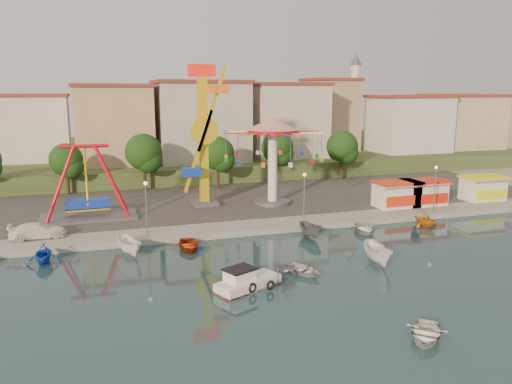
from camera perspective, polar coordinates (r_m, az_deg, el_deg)
name	(u,v)px	position (r m, az deg, el deg)	size (l,w,h in m)	color
ground	(274,282)	(38.19, 2.06, -10.19)	(200.00, 200.00, 0.00)	#132E36
quay_deck	(164,165)	(97.10, -10.50, 3.11)	(200.00, 100.00, 0.60)	#9E998E
asphalt_pad	(196,196)	(65.89, -6.85, -0.43)	(90.00, 28.00, 0.01)	#4C4944
hill_terrace	(160,155)	(101.86, -10.90, 4.16)	(200.00, 60.00, 3.00)	#384C26
pirate_ship_ride	(87,184)	(56.21, -18.79, 0.92)	(10.00, 5.00, 8.00)	#59595E
kamikaze_tower	(205,139)	(59.02, -5.83, 6.05)	(4.34, 3.10, 16.50)	#59595E
wave_swinger	(273,142)	(59.64, 1.92, 5.79)	(11.60, 11.60, 10.40)	#59595E
booth_left	(397,194)	(61.24, 15.76, -0.20)	(5.40, 3.78, 3.08)	white
booth_mid	(424,192)	(63.39, 18.61, 0.01)	(5.40, 3.78, 3.08)	white
booth_right	(483,188)	(68.92, 24.51, 0.46)	(5.40, 3.78, 3.08)	white
lamp_post_1	(147,211)	(47.81, -12.39, -2.10)	(0.14, 0.14, 5.00)	#59595E
lamp_post_2	(304,199)	(51.72, 5.52, -0.86)	(0.14, 0.14, 5.00)	#59595E
lamp_post_3	(435,190)	(59.80, 19.75, 0.20)	(0.14, 0.14, 5.00)	#59595E
tree_1	(66,160)	(70.25, -20.88, 3.44)	(4.35, 4.35, 6.80)	#382314
tree_2	(144,152)	(69.90, -12.72, 4.47)	(5.02, 5.02, 7.85)	#382314
tree_3	(218,153)	(70.13, -4.42, 4.44)	(4.68, 4.68, 7.32)	#382314
tree_4	(277,147)	(75.84, 2.44, 5.14)	(4.86, 4.86, 7.60)	#382314
tree_5	(342,146)	(78.25, 9.82, 5.15)	(4.83, 4.83, 7.54)	#382314
building_1	(33,135)	(85.48, -24.10, 5.93)	(12.33, 9.01, 8.63)	silver
building_2	(120,125)	(85.57, -15.30, 7.40)	(11.95, 9.28, 11.23)	tan
building_3	(206,131)	(84.29, -5.69, 6.99)	(12.59, 10.50, 9.20)	beige
building_4	(275,127)	(91.30, 2.20, 7.39)	(10.75, 9.23, 9.24)	beige
building_5	(346,121)	(94.95, 10.24, 7.97)	(12.77, 10.96, 11.21)	tan
building_6	(406,117)	(99.69, 16.73, 8.16)	(8.23, 8.98, 12.36)	silver
building_7	(441,124)	(110.78, 20.34, 7.29)	(11.59, 10.93, 8.76)	beige
minaret	(354,99)	(99.76, 11.19, 10.37)	(2.80, 2.80, 18.00)	silver
cabin_motorboat	(246,283)	(36.70, -1.11, -10.33)	(5.28, 3.73, 1.74)	white
rowboat_a	(304,270)	(39.71, 5.48, -8.83)	(2.39, 3.35, 0.69)	silver
rowboat_b	(426,334)	(31.44, 18.82, -15.07)	(2.50, 3.51, 0.73)	white
skiff	(378,254)	(42.82, 13.78, -6.89)	(1.65, 4.38, 1.69)	white
van	(38,231)	(50.88, -23.70, -4.05)	(2.03, 5.00, 1.45)	white
moored_boat_1	(43,253)	(45.37, -23.13, -6.47)	(2.74, 3.17, 1.67)	#1543BC
moored_boat_2	(129,246)	(45.20, -14.27, -6.02)	(1.53, 4.07, 1.57)	white
moored_boat_3	(188,245)	(45.87, -7.75, -6.01)	(2.73, 3.83, 0.79)	#AC2F0D
moored_boat_5	(311,230)	(49.21, 6.26, -4.39)	(1.36, 3.61, 1.40)	#5C5D61
moored_boat_6	(364,228)	(51.94, 12.29, -4.07)	(2.86, 4.00, 0.83)	silver
moored_boat_7	(425,219)	(55.76, 18.76, -2.96)	(2.56, 2.97, 1.56)	orange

